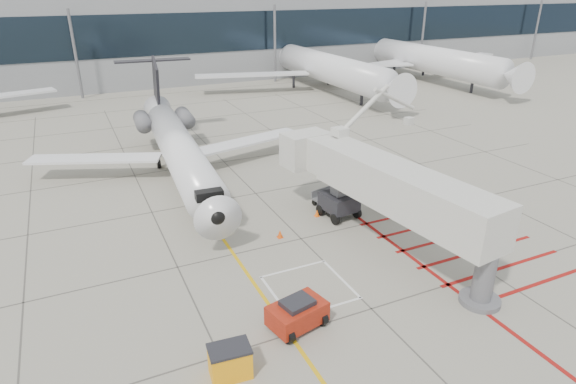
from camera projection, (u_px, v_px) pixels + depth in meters
name	position (u px, v px, depth m)	size (l,w,h in m)	color
ground_plane	(332.00, 270.00, 27.63)	(260.00, 260.00, 0.00)	gray
regional_jet	(183.00, 139.00, 37.07)	(24.72, 31.17, 8.17)	white
jet_bridge	(401.00, 198.00, 28.12)	(8.51, 17.96, 7.18)	silver
pushback_tug	(297.00, 313.00, 22.78)	(2.69, 1.68, 1.57)	#A1210F
spill_bin	(230.00, 361.00, 19.93)	(1.68, 1.12, 1.46)	#FDA00E
baggage_cart	(326.00, 197.00, 35.47)	(1.87, 1.18, 1.18)	#58595E
ground_power_unit	(401.00, 198.00, 34.44)	(2.52, 1.47, 2.00)	silver
cone_nose	(280.00, 234.00, 31.02)	(0.38, 0.38, 0.53)	#E34A0B
cone_side	(317.00, 213.00, 33.85)	(0.36, 0.36, 0.50)	#FF600D
terminal_building	(189.00, 32.00, 86.87)	(180.00, 28.00, 14.00)	gray
terminal_glass_band	(211.00, 33.00, 74.79)	(180.00, 0.10, 6.00)	black
bg_aircraft_c	(318.00, 47.00, 72.52)	(37.43, 41.59, 12.48)	silver
bg_aircraft_d	(420.00, 40.00, 79.90)	(38.16, 42.40, 12.72)	silver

